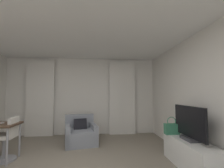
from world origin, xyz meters
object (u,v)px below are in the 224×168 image
Objects in this scene: armchair at (81,134)px; handbag_primary at (172,128)px; tv_flatscreen at (189,124)px; desk_chair at (6,141)px; tv_console at (191,155)px.

handbag_primary is (2.05, -1.22, 0.37)m from armchair.
tv_flatscreen is 2.58× the size of handbag_primary.
tv_flatscreen is at bearing -37.55° from armchair.
armchair is 2.80m from tv_flatscreen.
armchair is at bearing 34.96° from desk_chair.
tv_flatscreen reaches higher than tv_console.
desk_chair is at bearing 169.26° from tv_flatscreen.
desk_chair is (-1.42, -0.99, 0.14)m from armchair.
armchair is 2.75m from tv_console.
tv_flatscreen is at bearing 90.00° from tv_console.
tv_flatscreen is (0.00, 0.01, 0.55)m from tv_console.
tv_flatscreen reaches higher than desk_chair.
armchair is at bearing 149.31° from handbag_primary.
tv_flatscreen reaches higher than handbag_primary.
armchair is 2.76× the size of handbag_primary.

